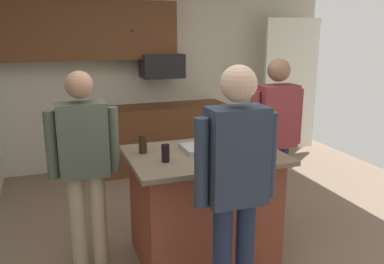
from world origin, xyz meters
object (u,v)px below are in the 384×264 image
(serving_tray, at_px, (208,147))
(tumbler_amber, at_px, (143,144))
(glass_short_whisky, at_px, (254,141))
(glass_stout_tall, at_px, (207,136))
(mug_ceramic_white, at_px, (238,140))
(person_guest_right, at_px, (276,131))
(person_host_foreground, at_px, (236,179))
(microwave_over_range, at_px, (162,66))
(glass_dark_ale, at_px, (166,153))
(person_elder_center, at_px, (84,158))
(mug_blue_stoneware, at_px, (229,151))
(glass_pilsner, at_px, (268,147))
(kitchen_island, at_px, (204,204))

(serving_tray, bearing_deg, tumbler_amber, 170.21)
(glass_short_whisky, distance_m, glass_stout_tall, 0.44)
(mug_ceramic_white, bearing_deg, glass_stout_tall, 140.13)
(person_guest_right, bearing_deg, mug_ceramic_white, 3.81)
(person_host_foreground, distance_m, tumbler_amber, 1.05)
(microwave_over_range, bearing_deg, glass_dark_ale, -105.11)
(person_guest_right, height_order, serving_tray, person_guest_right)
(glass_dark_ale, bearing_deg, serving_tray, 23.49)
(glass_dark_ale, distance_m, mug_ceramic_white, 0.76)
(microwave_over_range, relative_size, person_host_foreground, 0.32)
(person_elder_center, bearing_deg, serving_tray, 4.66)
(mug_ceramic_white, bearing_deg, glass_dark_ale, -163.69)
(person_host_foreground, xyz_separation_m, person_guest_right, (0.99, 1.16, -0.05))
(microwave_over_range, distance_m, glass_short_whisky, 2.50)
(microwave_over_range, bearing_deg, person_guest_right, -74.38)
(glass_dark_ale, bearing_deg, mug_blue_stoneware, -6.81)
(microwave_over_range, height_order, person_guest_right, person_guest_right)
(person_host_foreground, relative_size, mug_blue_stoneware, 13.04)
(glass_dark_ale, height_order, serving_tray, glass_dark_ale)
(person_guest_right, height_order, mug_ceramic_white, person_guest_right)
(glass_pilsner, xyz_separation_m, mug_ceramic_white, (-0.09, 0.37, -0.04))
(microwave_over_range, relative_size, glass_pilsner, 3.33)
(person_guest_right, bearing_deg, glass_dark_ale, -1.06)
(person_elder_center, relative_size, mug_ceramic_white, 13.78)
(person_guest_right, relative_size, glass_short_whisky, 10.86)
(kitchen_island, xyz_separation_m, mug_ceramic_white, (0.36, 0.10, 0.51))
(glass_pilsner, distance_m, mug_blue_stoneware, 0.32)
(glass_short_whisky, bearing_deg, glass_stout_tall, 132.48)
(kitchen_island, distance_m, mug_blue_stoneware, 0.56)
(mug_blue_stoneware, bearing_deg, glass_stout_tall, 90.38)
(person_elder_center, height_order, serving_tray, person_elder_center)
(person_host_foreground, bearing_deg, tumbler_amber, 28.29)
(microwave_over_range, xyz_separation_m, kitchen_island, (-0.31, -2.41, -0.97))
(glass_short_whisky, height_order, tumbler_amber, tumbler_amber)
(glass_dark_ale, xyz_separation_m, glass_short_whisky, (0.81, 0.07, 0.01))
(person_elder_center, relative_size, serving_tray, 3.74)
(microwave_over_range, relative_size, glass_stout_tall, 4.21)
(glass_pilsner, xyz_separation_m, glass_stout_tall, (-0.31, 0.56, -0.02))
(kitchen_island, xyz_separation_m, glass_stout_tall, (0.14, 0.28, 0.53))
(person_elder_center, height_order, person_host_foreground, person_host_foreground)
(person_elder_center, height_order, glass_dark_ale, person_elder_center)
(glass_short_whisky, bearing_deg, person_elder_center, 170.96)
(glass_pilsner, height_order, mug_blue_stoneware, glass_pilsner)
(mug_blue_stoneware, distance_m, tumbler_amber, 0.71)
(tumbler_amber, xyz_separation_m, mug_ceramic_white, (0.84, -0.07, -0.03))
(mug_blue_stoneware, bearing_deg, tumbler_amber, 151.20)
(glass_short_whisky, bearing_deg, tumbler_amber, 167.02)
(kitchen_island, relative_size, mug_blue_stoneware, 9.50)
(glass_stout_tall, height_order, serving_tray, glass_stout_tall)
(person_guest_right, bearing_deg, serving_tray, -2.92)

